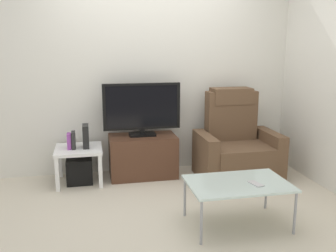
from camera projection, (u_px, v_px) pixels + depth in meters
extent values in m
plane|color=beige|center=(168.00, 201.00, 3.94)|extent=(6.40, 6.40, 0.00)
cube|color=silver|center=(150.00, 70.00, 4.74)|extent=(6.40, 0.06, 2.60)
cube|color=#4C2D1E|center=(143.00, 156.00, 4.66)|extent=(0.82, 0.47, 0.52)
cube|color=black|center=(145.00, 153.00, 4.42)|extent=(0.75, 0.02, 0.02)
cube|color=black|center=(145.00, 149.00, 4.46)|extent=(0.34, 0.11, 0.04)
cube|color=black|center=(142.00, 134.00, 4.62)|extent=(0.32, 0.20, 0.03)
cube|color=black|center=(142.00, 131.00, 4.61)|extent=(0.06, 0.04, 0.05)
cube|color=black|center=(142.00, 106.00, 4.54)|extent=(0.94, 0.05, 0.56)
cube|color=black|center=(142.00, 107.00, 4.52)|extent=(0.87, 0.01, 0.51)
cube|color=brown|center=(237.00, 161.00, 4.62)|extent=(0.70, 0.72, 0.42)
cube|color=brown|center=(231.00, 115.00, 4.77)|extent=(0.64, 0.20, 0.62)
cube|color=brown|center=(231.00, 96.00, 4.74)|extent=(0.50, 0.26, 0.20)
cube|color=brown|center=(205.00, 157.00, 4.52)|extent=(0.14, 0.68, 0.56)
cube|color=brown|center=(269.00, 153.00, 4.69)|extent=(0.14, 0.68, 0.56)
cube|color=white|center=(79.00, 149.00, 4.40)|extent=(0.54, 0.54, 0.04)
cube|color=white|center=(57.00, 175.00, 4.17)|extent=(0.04, 0.04, 0.39)
cube|color=white|center=(100.00, 172.00, 4.27)|extent=(0.04, 0.04, 0.39)
cube|color=white|center=(60.00, 162.00, 4.63)|extent=(0.04, 0.04, 0.39)
cube|color=white|center=(99.00, 159.00, 4.72)|extent=(0.04, 0.04, 0.39)
cube|color=black|center=(80.00, 170.00, 4.46)|extent=(0.30, 0.30, 0.30)
cube|color=purple|center=(69.00, 141.00, 4.34)|extent=(0.05, 0.11, 0.19)
cube|color=#262626|center=(74.00, 140.00, 4.35)|extent=(0.04, 0.14, 0.20)
cube|color=black|center=(86.00, 136.00, 4.40)|extent=(0.07, 0.20, 0.27)
cube|color=#B2C6C1|center=(238.00, 183.00, 3.35)|extent=(0.90, 0.60, 0.02)
cylinder|color=gray|center=(201.00, 223.00, 3.05)|extent=(0.02, 0.02, 0.39)
cylinder|color=gray|center=(295.00, 213.00, 3.22)|extent=(0.02, 0.02, 0.39)
cylinder|color=gray|center=(185.00, 197.00, 3.56)|extent=(0.02, 0.02, 0.39)
cylinder|color=gray|center=(266.00, 190.00, 3.73)|extent=(0.02, 0.02, 0.39)
cube|color=#B7B7BC|center=(256.00, 184.00, 3.29)|extent=(0.10, 0.16, 0.01)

